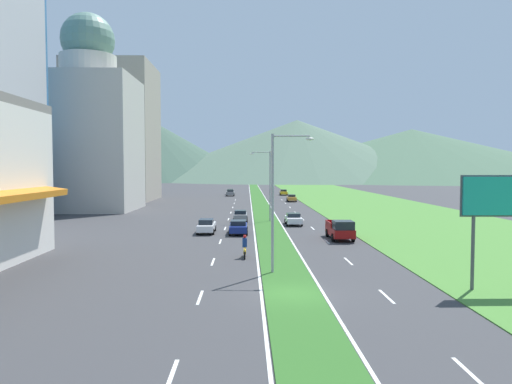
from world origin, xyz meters
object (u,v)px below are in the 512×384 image
Objects in this scene: street_lamp_mid at (268,181)px; car_3 at (206,226)px; car_7 at (284,192)px; motorcycle_rider at (245,248)px; car_0 at (238,227)px; billboard_roadside at (502,203)px; car_6 at (293,219)px; street_lamp_near at (277,194)px; car_5 at (292,198)px; car_4 at (230,192)px; car_1 at (230,193)px; car_2 at (240,216)px; pickup_truck_0 at (340,230)px.

street_lamp_mid is 1.94× the size of car_3.
car_7 is 85.52m from motorcycle_rider.
motorcycle_rider is at bearing -176.83° from car_0.
billboard_roadside reaches higher than motorcycle_rider.
car_3 reaches higher than car_6.
car_5 is (7.31, 67.12, -4.57)m from street_lamp_near.
motorcycle_rider is (4.31, -87.71, -0.00)m from car_4.
car_0 is 0.97× the size of car_7.
street_lamp_mid is 37.43m from car_5.
street_lamp_mid is at bearing -173.02° from car_1.
billboard_roadside reaches higher than car_5.
car_0 is 1.10× the size of car_2.
street_lamp_mid is 4.61× the size of motorcycle_rider.
car_3 is 14.49m from pickup_truck_0.
street_lamp_mid reaches higher than car_1.
car_4 is (-3.57, 74.38, -0.00)m from car_0.
car_1 is 81.55m from motorcycle_rider.
car_2 is at bearing -176.66° from car_1.
car_4 is at bearing -170.14° from pickup_truck_0.
car_5 is at bearing 83.78° from street_lamp_near.
car_6 is (10.22, -66.50, -0.00)m from car_4.
car_0 is 13.35m from motorcycle_rider.
car_7 is at bearing 179.69° from car_5.
motorcycle_rider reaches higher than car_6.
billboard_roadside is 32.91m from car_6.
car_6 is 0.93× the size of car_7.
car_1 reaches higher than car_4.
car_7 is (7.44, 90.47, -4.58)m from street_lamp_near.
pickup_truck_0 reaches higher than car_5.
car_3 is 2.38× the size of motorcycle_rider.
billboard_roadside is 1.52× the size of car_6.
street_lamp_mid is 56.99m from car_1.
car_4 is 67.28m from car_6.
billboard_roadside reaches higher than car_2.
car_1 is 2.05× the size of motorcycle_rider.
car_0 is at bearing -177.26° from car_1.
car_3 reaches higher than car_5.
car_1 is at bearing -75.48° from car_7.
car_2 reaches higher than car_7.
car_2 is 0.88× the size of car_7.
car_6 is 22.02m from motorcycle_rider.
car_6 is at bearing -164.12° from pickup_truck_0.
pickup_truck_0 is at bearing 105.48° from billboard_roadside.
car_7 is 2.35× the size of motorcycle_rider.
billboard_roadside is 31.19m from car_3.
car_1 is 0.86× the size of car_3.
car_6 is at bearing -55.37° from car_3.
car_1 is at bearing -170.66° from car_6.
pickup_truck_0 is (10.03, -15.52, 0.20)m from car_2.
pickup_truck_0 is (13.56, -5.09, 0.21)m from car_3.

